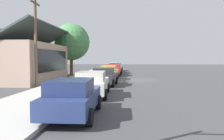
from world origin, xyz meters
name	(u,v)px	position (x,y,z in m)	size (l,w,h in m)	color
ground_plane	(134,80)	(0.00, 0.00, 0.00)	(120.00, 120.00, 0.00)	#424244
sidewalk_curb	(84,79)	(0.00, 5.60, 0.08)	(60.00, 4.20, 0.16)	#B2AFA8
car_navy	(73,97)	(-16.07, 2.88, 0.81)	(4.49, 2.08, 1.59)	navy
car_ivory	(92,83)	(-10.85, 2.89, 0.82)	(4.84, 2.18, 1.59)	silver
car_charcoal	(105,76)	(-5.19, 2.68, 0.81)	(4.47, 2.18, 1.59)	#2D3035
car_mustard	(109,72)	(0.10, 2.74, 0.81)	(4.75, 2.05, 1.59)	gold
car_cherry	(114,70)	(5.75, 2.62, 0.82)	(4.84, 2.16, 1.59)	red
car_olive	(115,68)	(11.64, 2.73, 0.81)	(4.53, 1.99, 1.59)	olive
car_seafoam	(116,67)	(16.76, 2.84, 0.82)	(4.97, 2.28, 1.59)	#9ED1BC
storefront_building	(22,61)	(-1.50, 11.98, 2.10)	(12.18, 7.19, 5.87)	tan
shade_tree	(71,42)	(6.55, 8.60, 4.64)	(5.16, 5.16, 7.23)	brown
traffic_light_main	(21,1)	(-21.21, 2.54, 3.49)	(0.37, 2.79, 5.20)	#383833
utility_pole_wooden	(36,40)	(-6.85, 8.20, 3.93)	(1.80, 0.24, 7.50)	brown
fire_hydrant_red	(106,70)	(12.04, 4.20, 0.50)	(0.22, 0.22, 0.71)	red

